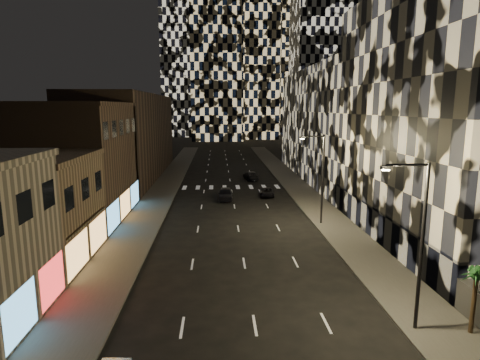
{
  "coord_description": "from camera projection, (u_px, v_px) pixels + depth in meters",
  "views": [
    {
      "loc": [
        -1.95,
        -9.3,
        11.89
      ],
      "look_at": [
        -0.16,
        23.0,
        6.0
      ],
      "focal_mm": 30.0,
      "sensor_mm": 36.0,
      "label": 1
    }
  ],
  "objects": [
    {
      "name": "midrise_filler_right",
      "position": [
        349.0,
        125.0,
        66.84
      ],
      "size": [
        16.0,
        40.0,
        18.0
      ],
      "primitive_type": "cube",
      "color": "#232326",
      "rests_on": "ground"
    },
    {
      "name": "curb_right",
      "position": [
        283.0,
        186.0,
        60.9
      ],
      "size": [
        0.2,
        120.0,
        0.15
      ],
      "primitive_type": "cube",
      "color": "#4C4C47",
      "rests_on": "ground"
    },
    {
      "name": "sidewalk_left",
      "position": [
        164.0,
        187.0,
        59.93
      ],
      "size": [
        4.0,
        120.0,
        0.15
      ],
      "primitive_type": "cube",
      "color": "#47443F",
      "rests_on": "ground"
    },
    {
      "name": "midrise_right",
      "position": [
        472.0,
        118.0,
        34.56
      ],
      "size": [
        16.0,
        25.0,
        22.0
      ],
      "primitive_type": "cube",
      "color": "#232326",
      "rests_on": "ground"
    },
    {
      "name": "streetlight_near",
      "position": [
        418.0,
        236.0,
        20.69
      ],
      "size": [
        2.55,
        0.25,
        9.0
      ],
      "color": "black",
      "rests_on": "sidewalk_right"
    },
    {
      "name": "retail_filler_left",
      "position": [
        129.0,
        136.0,
        68.13
      ],
      "size": [
        10.0,
        40.0,
        14.0
      ],
      "primitive_type": "cube",
      "color": "#4B392A",
      "rests_on": "ground"
    },
    {
      "name": "tower_center_low",
      "position": [
        216.0,
        4.0,
        140.28
      ],
      "size": [
        18.0,
        18.0,
        95.0
      ],
      "primitive_type": "cube",
      "color": "black",
      "rests_on": "ground"
    },
    {
      "name": "sidewalk_right",
      "position": [
        297.0,
        186.0,
        61.02
      ],
      "size": [
        4.0,
        120.0,
        0.15
      ],
      "primitive_type": "cube",
      "color": "#47443F",
      "rests_on": "ground"
    },
    {
      "name": "retail_tan",
      "position": [
        20.0,
        213.0,
        30.36
      ],
      "size": [
        10.0,
        10.0,
        8.0
      ],
      "primitive_type": "cube",
      "color": "#80664D",
      "rests_on": "ground"
    },
    {
      "name": "car_dark_midlane",
      "position": [
        225.0,
        194.0,
        52.12
      ],
      "size": [
        1.96,
        4.66,
        1.57
      ],
      "primitive_type": "imported",
      "rotation": [
        0.0,
        0.0,
        -0.02
      ],
      "color": "black",
      "rests_on": "ground"
    },
    {
      "name": "curb_left",
      "position": [
        179.0,
        187.0,
        60.04
      ],
      "size": [
        0.2,
        120.0,
        0.15
      ],
      "primitive_type": "cube",
      "color": "#4C4C47",
      "rests_on": "ground"
    },
    {
      "name": "palm_tree",
      "position": [
        476.0,
        279.0,
        20.68
      ],
      "size": [
        1.83,
        1.86,
        3.65
      ],
      "color": "#47331E",
      "rests_on": "sidewalk_right"
    },
    {
      "name": "streetlight_far",
      "position": [
        320.0,
        173.0,
        40.34
      ],
      "size": [
        2.55,
        0.25,
        9.0
      ],
      "color": "black",
      "rests_on": "sidewalk_right"
    },
    {
      "name": "midrise_base",
      "position": [
        378.0,
        225.0,
        35.84
      ],
      "size": [
        0.6,
        25.0,
        3.0
      ],
      "primitive_type": "cube",
      "color": "#383838",
      "rests_on": "ground"
    },
    {
      "name": "car_dark_oncoming",
      "position": [
        251.0,
        175.0,
        66.73
      ],
      "size": [
        2.56,
        4.97,
        1.38
      ],
      "primitive_type": "imported",
      "rotation": [
        0.0,
        0.0,
        3.28
      ],
      "color": "black",
      "rests_on": "ground"
    },
    {
      "name": "retail_brown",
      "position": [
        75.0,
        164.0,
        42.28
      ],
      "size": [
        10.0,
        15.0,
        12.0
      ],
      "primitive_type": "cube",
      "color": "#4B392A",
      "rests_on": "ground"
    },
    {
      "name": "car_dark_rightlane",
      "position": [
        267.0,
        192.0,
        54.21
      ],
      "size": [
        2.13,
        4.07,
        1.09
      ],
      "primitive_type": "imported",
      "rotation": [
        0.0,
        0.0,
        -0.08
      ],
      "color": "black",
      "rests_on": "ground"
    }
  ]
}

